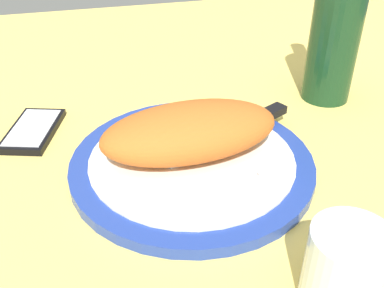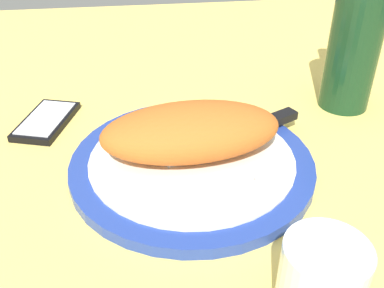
# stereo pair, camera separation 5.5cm
# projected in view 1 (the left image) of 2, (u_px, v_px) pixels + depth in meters

# --- Properties ---
(ground_plane) EXTENTS (1.50, 1.50, 0.03)m
(ground_plane) POSITION_uv_depth(u_px,v_px,m) (192.00, 178.00, 0.58)
(ground_plane) COLOR #EACC60
(plate) EXTENTS (0.31, 0.31, 0.02)m
(plate) POSITION_uv_depth(u_px,v_px,m) (192.00, 163.00, 0.57)
(plate) COLOR #233D99
(plate) RESTS_ON ground_plane
(calzone) EXTENTS (0.23, 0.12, 0.07)m
(calzone) POSITION_uv_depth(u_px,v_px,m) (191.00, 131.00, 0.56)
(calzone) COLOR #C16023
(calzone) RESTS_ON plate
(fork) EXTENTS (0.16, 0.05, 0.00)m
(fork) POSITION_uv_depth(u_px,v_px,m) (245.00, 184.00, 0.52)
(fork) COLOR silver
(fork) RESTS_ON plate
(knife) EXTENTS (0.20, 0.11, 0.01)m
(knife) POSITION_uv_depth(u_px,v_px,m) (247.00, 125.00, 0.62)
(knife) COLOR silver
(knife) RESTS_ON plate
(smartphone) EXTENTS (0.09, 0.13, 0.01)m
(smartphone) POSITION_uv_depth(u_px,v_px,m) (33.00, 130.00, 0.65)
(smartphone) COLOR black
(smartphone) RESTS_ON ground_plane
(water_glass) EXTENTS (0.07, 0.07, 0.08)m
(water_glass) POSITION_uv_depth(u_px,v_px,m) (344.00, 274.00, 0.39)
(water_glass) COLOR silver
(water_glass) RESTS_ON ground_plane
(wine_bottle) EXTENTS (0.08, 0.08, 0.28)m
(wine_bottle) POSITION_uv_depth(u_px,v_px,m) (335.00, 34.00, 0.69)
(wine_bottle) COLOR #14381E
(wine_bottle) RESTS_ON ground_plane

